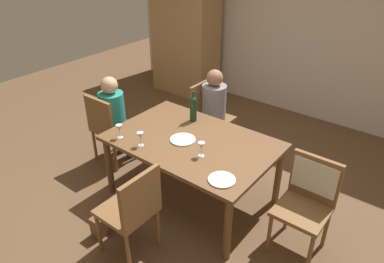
{
  "coord_description": "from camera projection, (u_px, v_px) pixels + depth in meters",
  "views": [
    {
      "loc": [
        1.93,
        -2.48,
        2.63
      ],
      "look_at": [
        0.0,
        0.0,
        0.83
      ],
      "focal_mm": 33.65,
      "sensor_mm": 36.0,
      "label": 1
    }
  ],
  "objects": [
    {
      "name": "chair_right_end",
      "position": [
        310.0,
        192.0,
        3.17
      ],
      "size": [
        0.44,
        0.46,
        0.92
      ],
      "rotation": [
        0.0,
        0.0,
        3.14
      ],
      "color": "brown",
      "rests_on": "ground_plane"
    },
    {
      "name": "chair_far_left",
      "position": [
        208.0,
        113.0,
        4.66
      ],
      "size": [
        0.44,
        0.44,
        0.92
      ],
      "rotation": [
        0.0,
        0.0,
        -1.57
      ],
      "color": "brown",
      "rests_on": "ground_plane"
    },
    {
      "name": "chair_left_end",
      "position": [
        108.0,
        125.0,
        4.36
      ],
      "size": [
        0.44,
        0.44,
        0.92
      ],
      "color": "brown",
      "rests_on": "ground_plane"
    },
    {
      "name": "person_woman_host",
      "position": [
        216.0,
        106.0,
        4.54
      ],
      "size": [
        0.35,
        0.31,
        1.13
      ],
      "rotation": [
        0.0,
        0.0,
        -1.57
      ],
      "color": "#33333D",
      "rests_on": "ground_plane"
    },
    {
      "name": "ground_plane",
      "position": [
        192.0,
        196.0,
        4.03
      ],
      "size": [
        10.0,
        10.0,
        0.0
      ],
      "primitive_type": "plane",
      "color": "brown"
    },
    {
      "name": "person_man_bearded",
      "position": [
        114.0,
        113.0,
        4.38
      ],
      "size": [
        0.3,
        0.35,
        1.13
      ],
      "color": "#33333D",
      "rests_on": "ground_plane"
    },
    {
      "name": "chair_near",
      "position": [
        133.0,
        208.0,
        3.08
      ],
      "size": [
        0.44,
        0.44,
        0.92
      ],
      "rotation": [
        0.0,
        0.0,
        1.57
      ],
      "color": "brown",
      "rests_on": "ground_plane"
    },
    {
      "name": "rear_room_partition",
      "position": [
        308.0,
        27.0,
        5.25
      ],
      "size": [
        6.4,
        0.12,
        2.7
      ],
      "primitive_type": "cube",
      "color": "beige",
      "rests_on": "ground_plane"
    },
    {
      "name": "wine_bottle_tall_green",
      "position": [
        193.0,
        108.0,
        3.96
      ],
      "size": [
        0.08,
        0.08,
        0.35
      ],
      "color": "#19381E",
      "rests_on": "dining_table"
    },
    {
      "name": "dinner_plate_guest_left",
      "position": [
        222.0,
        180.0,
        3.08
      ],
      "size": [
        0.24,
        0.24,
        0.01
      ],
      "primitive_type": "cylinder",
      "color": "silver",
      "rests_on": "dining_table"
    },
    {
      "name": "handbag",
      "position": [
        105.0,
        222.0,
        3.52
      ],
      "size": [
        0.13,
        0.28,
        0.22
      ],
      "primitive_type": "cube",
      "rotation": [
        0.0,
        0.0,
        1.59
      ],
      "color": "brown",
      "rests_on": "ground_plane"
    },
    {
      "name": "dinner_plate_host",
      "position": [
        183.0,
        140.0,
        3.66
      ],
      "size": [
        0.26,
        0.26,
        0.01
      ],
      "primitive_type": "cylinder",
      "color": "silver",
      "rests_on": "dining_table"
    },
    {
      "name": "armoire_cabinet",
      "position": [
        185.0,
        30.0,
        6.1
      ],
      "size": [
        1.18,
        0.62,
        2.18
      ],
      "color": "#A87F51",
      "rests_on": "ground_plane"
    },
    {
      "name": "dining_table",
      "position": [
        192.0,
        146.0,
        3.7
      ],
      "size": [
        1.68,
        1.11,
        0.73
      ],
      "color": "brown",
      "rests_on": "ground_plane"
    },
    {
      "name": "wine_glass_centre",
      "position": [
        140.0,
        136.0,
        3.52
      ],
      "size": [
        0.07,
        0.07,
        0.15
      ],
      "color": "silver",
      "rests_on": "dining_table"
    },
    {
      "name": "wine_glass_near_left",
      "position": [
        201.0,
        146.0,
        3.36
      ],
      "size": [
        0.07,
        0.07,
        0.15
      ],
      "color": "silver",
      "rests_on": "dining_table"
    },
    {
      "name": "wine_glass_near_right",
      "position": [
        119.0,
        129.0,
        3.66
      ],
      "size": [
        0.07,
        0.07,
        0.15
      ],
      "color": "silver",
      "rests_on": "dining_table"
    }
  ]
}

